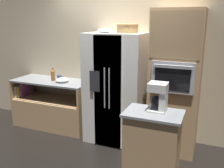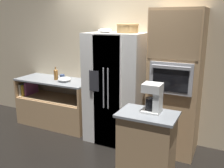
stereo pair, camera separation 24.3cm
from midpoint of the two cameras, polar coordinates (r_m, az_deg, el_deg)
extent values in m
plane|color=black|center=(4.43, -1.76, -12.34)|extent=(20.00, 20.00, 0.00)
cube|color=beige|center=(4.38, 0.41, 6.67)|extent=(12.00, 0.06, 2.80)
cube|color=tan|center=(4.98, -14.59, -6.32)|extent=(1.48, 0.63, 0.53)
cube|color=tan|center=(4.89, -14.79, -3.31)|extent=(1.42, 0.58, 0.02)
cube|color=tan|center=(5.30, -21.15, -0.61)|extent=(0.04, 0.63, 0.34)
cube|color=tan|center=(4.45, -7.49, -2.51)|extent=(0.04, 0.63, 0.34)
cube|color=gray|center=(4.80, -15.06, 0.64)|extent=(1.48, 0.63, 0.03)
cube|color=silver|center=(5.25, -20.86, -1.18)|extent=(0.04, 0.45, 0.23)
cube|color=gold|center=(5.22, -20.48, -1.27)|extent=(0.04, 0.42, 0.22)
cube|color=#934784|center=(5.18, -20.13, -1.11)|extent=(0.03, 0.35, 0.26)
cube|color=white|center=(4.12, -0.78, -0.94)|extent=(0.93, 0.68, 1.80)
cube|color=white|center=(3.82, -2.95, -2.25)|extent=(0.46, 0.02, 1.76)
cube|color=white|center=(3.81, -2.79, -2.27)|extent=(0.46, 0.02, 1.76)
cylinder|color=#B2B2B7|center=(3.78, -3.57, -0.99)|extent=(0.02, 0.02, 0.63)
cylinder|color=#B2B2B7|center=(3.75, -2.53, -1.11)|extent=(0.02, 0.02, 0.63)
cube|color=#2D2D33|center=(3.85, -5.81, 0.61)|extent=(0.17, 0.01, 0.32)
cube|color=tan|center=(3.84, 12.56, 0.28)|extent=(0.72, 0.62, 2.16)
cube|color=#ADADB2|center=(3.49, 11.73, 1.43)|extent=(0.59, 0.04, 0.44)
cube|color=black|center=(3.48, 11.65, 0.94)|extent=(0.48, 0.01, 0.31)
cylinder|color=#B2B2B7|center=(3.42, 11.76, 4.09)|extent=(0.52, 0.02, 0.02)
cube|color=#A68259|center=(3.43, 12.28, 10.86)|extent=(0.67, 0.01, 0.64)
cube|color=tan|center=(3.17, 6.90, -14.71)|extent=(0.63, 0.43, 0.92)
cube|color=gray|center=(2.97, 7.18, -6.73)|extent=(0.68, 0.47, 0.03)
cylinder|color=tan|center=(3.90, 1.77, 12.52)|extent=(0.32, 0.32, 0.13)
torus|color=tan|center=(3.90, 1.78, 13.45)|extent=(0.34, 0.34, 0.03)
ellipsoid|color=white|center=(3.96, -3.45, 12.11)|extent=(0.23, 0.23, 0.07)
cylinder|color=brown|center=(4.74, -14.76, 1.77)|extent=(0.08, 0.08, 0.18)
cone|color=brown|center=(4.72, -14.84, 3.06)|extent=(0.08, 0.08, 0.04)
cylinder|color=brown|center=(4.71, -14.87, 3.47)|extent=(0.03, 0.03, 0.03)
cylinder|color=#384C7A|center=(4.78, -13.38, 1.46)|extent=(0.09, 0.09, 0.09)
torus|color=#384C7A|center=(4.76, -12.93, 1.41)|extent=(0.06, 0.01, 0.06)
ellipsoid|color=white|center=(4.60, -12.86, 0.89)|extent=(0.24, 0.24, 0.08)
cube|color=white|center=(3.01, 7.96, -5.96)|extent=(0.21, 0.20, 0.02)
cylinder|color=black|center=(2.98, 7.72, -4.40)|extent=(0.12, 0.12, 0.15)
cube|color=white|center=(2.94, 9.39, -3.17)|extent=(0.07, 0.17, 0.35)
cube|color=white|center=(2.92, 8.16, -0.69)|extent=(0.21, 0.20, 0.10)
camera|label=1|loc=(0.12, -91.73, -0.45)|focal=40.00mm
camera|label=2|loc=(0.12, 88.27, 0.45)|focal=40.00mm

